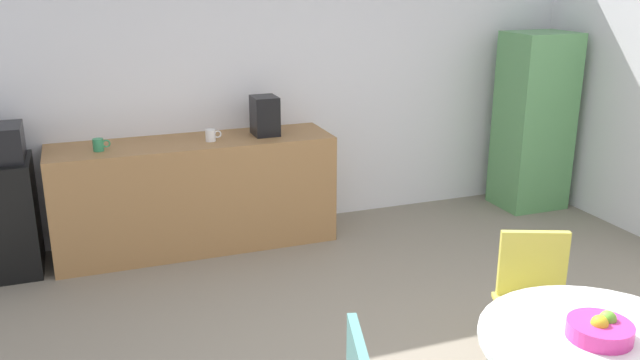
{
  "coord_description": "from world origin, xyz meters",
  "views": [
    {
      "loc": [
        -1.5,
        -2.55,
        2.2
      ],
      "look_at": [
        -0.12,
        1.17,
        0.95
      ],
      "focal_mm": 37.51,
      "sensor_mm": 36.0,
      "label": 1
    }
  ],
  "objects": [
    {
      "name": "mug_white",
      "position": [
        -1.37,
        2.58,
        0.95
      ],
      "size": [
        0.13,
        0.08,
        0.09
      ],
      "color": "#338C59",
      "rests_on": "counter_block"
    },
    {
      "name": "fruit_bowl",
      "position": [
        0.42,
        -0.68,
        0.8
      ],
      "size": [
        0.26,
        0.26,
        0.11
      ],
      "color": "#D8338C",
      "rests_on": "round_table"
    },
    {
      "name": "counter_block",
      "position": [
        -0.66,
        2.65,
        0.45
      ],
      "size": [
        2.24,
        0.6,
        0.9
      ],
      "primitive_type": "cube",
      "color": "#9E7042",
      "rests_on": "ground_plane"
    },
    {
      "name": "chair_yellow",
      "position": [
        0.77,
        0.15,
        0.52
      ],
      "size": [
        0.55,
        0.55,
        0.83
      ],
      "color": "silver",
      "rests_on": "ground_plane"
    },
    {
      "name": "locker_cabinet",
      "position": [
        2.55,
        2.55,
        0.83
      ],
      "size": [
        0.6,
        0.5,
        1.66
      ],
      "primitive_type": "cube",
      "color": "#599959",
      "rests_on": "ground_plane"
    },
    {
      "name": "coffee_maker",
      "position": [
        -0.06,
        2.65,
        1.06
      ],
      "size": [
        0.2,
        0.24,
        0.32
      ],
      "primitive_type": "cube",
      "color": "black",
      "rests_on": "counter_block"
    },
    {
      "name": "wall_back",
      "position": [
        0.0,
        3.0,
        1.3
      ],
      "size": [
        6.0,
        0.1,
        2.6
      ],
      "primitive_type": "cube",
      "color": "silver",
      "rests_on": "ground_plane"
    },
    {
      "name": "mug_green",
      "position": [
        -0.52,
        2.59,
        0.95
      ],
      "size": [
        0.13,
        0.08,
        0.09
      ],
      "color": "white",
      "rests_on": "counter_block"
    }
  ]
}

